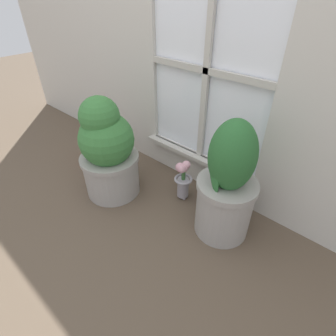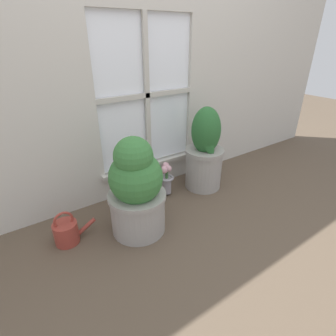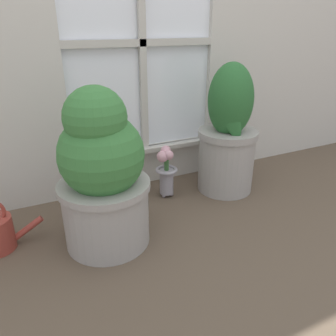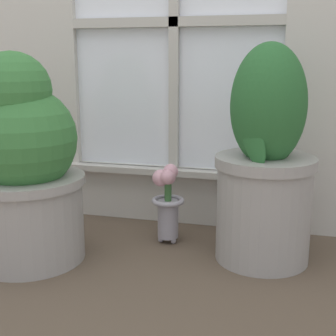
{
  "view_description": "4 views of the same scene",
  "coord_description": "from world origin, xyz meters",
  "views": [
    {
      "loc": [
        0.84,
        -0.64,
        1.19
      ],
      "look_at": [
        0.03,
        0.27,
        0.31
      ],
      "focal_mm": 28.0,
      "sensor_mm": 36.0,
      "label": 1
    },
    {
      "loc": [
        -1.01,
        -1.12,
        1.18
      ],
      "look_at": [
        -0.04,
        0.29,
        0.32
      ],
      "focal_mm": 28.0,
      "sensor_mm": 36.0,
      "label": 2
    },
    {
      "loc": [
        -0.65,
        -1.02,
        0.87
      ],
      "look_at": [
        -0.02,
        0.28,
        0.23
      ],
      "focal_mm": 35.0,
      "sensor_mm": 36.0,
      "label": 3
    },
    {
      "loc": [
        0.44,
        -1.13,
        0.65
      ],
      "look_at": [
        0.05,
        0.34,
        0.29
      ],
      "focal_mm": 50.0,
      "sensor_mm": 36.0,
      "label": 4
    }
  ],
  "objects": [
    {
      "name": "potted_plant_right",
      "position": [
        0.37,
        0.35,
        0.31
      ],
      "size": [
        0.32,
        0.32,
        0.7
      ],
      "color": "#9E9993",
      "rests_on": "ground_plane"
    },
    {
      "name": "ground_plane",
      "position": [
        0.0,
        0.0,
        0.0
      ],
      "size": [
        10.0,
        10.0,
        0.0
      ],
      "primitive_type": "plane",
      "color": "brown"
    },
    {
      "name": "flower_vase",
      "position": [
        0.03,
        0.41,
        0.16
      ],
      "size": [
        0.12,
        0.12,
        0.29
      ],
      "color": "#99939E",
      "rests_on": "ground_plane"
    },
    {
      "name": "potted_plant_left",
      "position": [
        -0.37,
        0.15,
        0.32
      ],
      "size": [
        0.38,
        0.38,
        0.67
      ],
      "color": "#9E9993",
      "rests_on": "ground_plane"
    }
  ]
}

